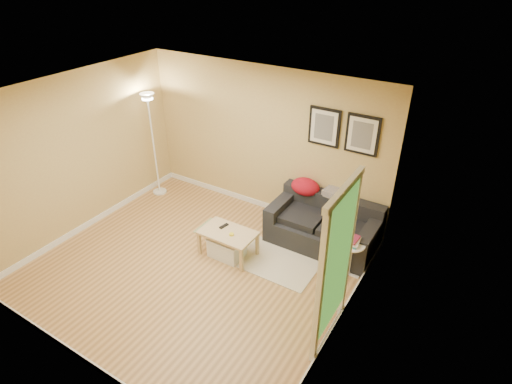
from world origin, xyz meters
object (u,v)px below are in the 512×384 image
coffee_table (228,243)px  book_stack (352,240)px  sofa (323,224)px  storage_bin (227,247)px  side_table (350,259)px  floor_lamp (154,148)px

coffee_table → book_stack: bearing=14.4°
sofa → coffee_table: size_ratio=2.02×
sofa → coffee_table: sofa is taller
storage_bin → side_table: (1.77, 0.57, 0.12)m
sofa → coffee_table: bearing=-138.0°
book_stack → side_table: bearing=-66.9°
coffee_table → side_table: side_table is taller
sofa → book_stack: 0.82m
sofa → storage_bin: 1.56m
storage_bin → floor_lamp: 2.55m
storage_bin → side_table: bearing=17.9°
sofa → side_table: sofa is taller
storage_bin → book_stack: size_ratio=2.02×
coffee_table → side_table: 1.85m
coffee_table → side_table: bearing=13.8°
coffee_table → storage_bin: (0.00, -0.04, -0.05)m
side_table → book_stack: 0.32m
storage_bin → book_stack: bearing=18.4°
floor_lamp → coffee_table: bearing=-21.1°
coffee_table → storage_bin: bearing=-90.3°
sofa → book_stack: size_ratio=6.53×
sofa → storage_bin: bearing=-136.8°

